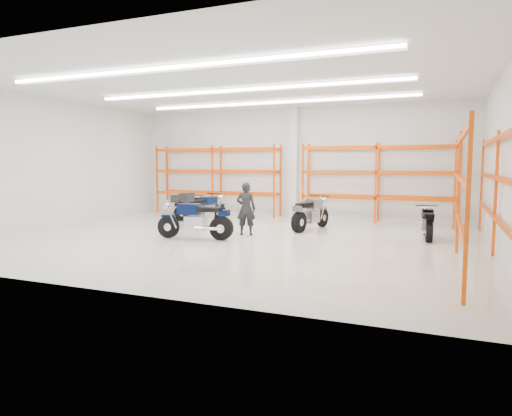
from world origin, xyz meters
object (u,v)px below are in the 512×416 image
at_px(motorcycle_main, 198,221).
at_px(structural_column, 294,163).
at_px(motorcycle_back_c, 310,214).
at_px(standing_man, 246,209).
at_px(motorcycle_back_a, 188,207).
at_px(motorcycle_back_b, 202,209).
at_px(motorcycle_back_d, 427,224).

distance_m(motorcycle_main, structural_column, 6.69).
relative_size(motorcycle_main, motorcycle_back_c, 1.03).
bearing_deg(standing_man, motorcycle_main, 38.85).
xyz_separation_m(motorcycle_main, motorcycle_back_c, (2.52, 3.03, -0.01)).
bearing_deg(motorcycle_main, structural_column, 82.09).
height_order(motorcycle_back_a, motorcycle_back_b, motorcycle_back_b).
height_order(motorcycle_back_c, structural_column, structural_column).
distance_m(motorcycle_main, motorcycle_back_d, 6.74).
height_order(motorcycle_main, motorcycle_back_b, motorcycle_back_b).
bearing_deg(motorcycle_back_c, standing_man, -130.39).
xyz_separation_m(motorcycle_back_b, standing_man, (2.45, -1.64, 0.25)).
bearing_deg(motorcycle_back_b, standing_man, -33.79).
bearing_deg(standing_man, motorcycle_back_c, -142.79).
relative_size(motorcycle_main, motorcycle_back_b, 1.00).
bearing_deg(motorcycle_back_b, structural_column, 56.30).
height_order(motorcycle_back_b, structural_column, structural_column).
distance_m(motorcycle_main, motorcycle_back_b, 3.23).
relative_size(motorcycle_main, motorcycle_back_d, 1.20).
bearing_deg(motorcycle_back_b, motorcycle_back_d, -2.04).
height_order(motorcycle_main, standing_man, standing_man).
bearing_deg(motorcycle_main, motorcycle_back_d, 22.72).
height_order(motorcycle_back_a, motorcycle_back_d, motorcycle_back_a).
bearing_deg(motorcycle_back_c, structural_column, 115.83).
xyz_separation_m(motorcycle_back_c, structural_column, (-1.63, 3.37, 1.72)).
height_order(motorcycle_back_c, standing_man, standing_man).
xyz_separation_m(motorcycle_back_b, structural_column, (2.35, 3.53, 1.67)).
bearing_deg(structural_column, motorcycle_main, -97.91).
height_order(motorcycle_back_a, structural_column, structural_column).
relative_size(motorcycle_back_b, structural_column, 0.52).
height_order(motorcycle_back_d, structural_column, structural_column).
bearing_deg(motorcycle_back_d, motorcycle_back_a, 171.32).
distance_m(motorcycle_main, motorcycle_back_c, 3.95).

